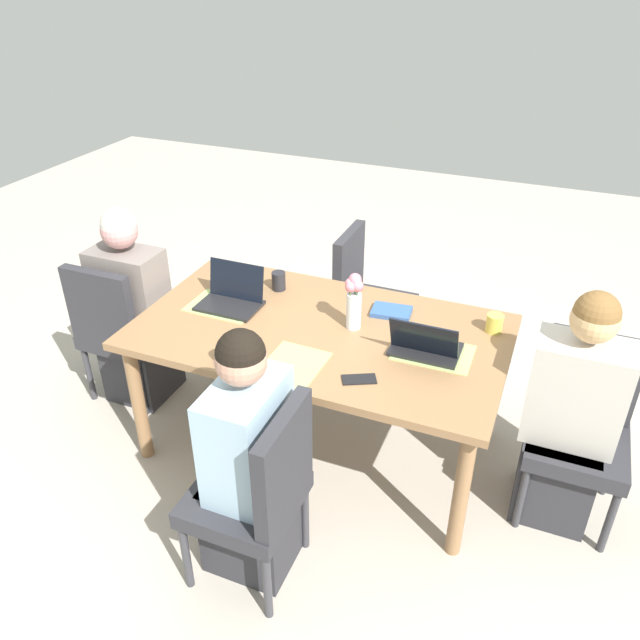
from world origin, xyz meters
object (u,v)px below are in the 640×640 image
(person_head_right_left_near, at_px, (134,318))
(phone_black, at_px, (359,379))
(person_far_left_mid, at_px, (250,469))
(dining_table, at_px, (320,342))
(chair_head_left_left_far, at_px, (582,421))
(flower_vase, at_px, (354,298))
(chair_near_right_near, at_px, (365,294))
(coffee_mug_centre_right, at_px, (225,354))
(book_red_cover, at_px, (391,312))
(person_head_left_left_far, at_px, (568,422))
(chair_head_right_left_near, at_px, (119,326))
(coffee_mug_near_right, at_px, (243,275))
(laptop_head_right_left_near, at_px, (232,298))
(chair_far_left_mid, at_px, (259,488))
(coffee_mug_centre_left, at_px, (494,323))
(laptop_head_left_left_far, at_px, (425,346))
(coffee_mug_near_left, at_px, (279,281))

(person_head_right_left_near, distance_m, phone_black, 1.56)
(person_far_left_mid, bearing_deg, dining_table, -89.08)
(chair_head_left_left_far, relative_size, flower_vase, 3.06)
(chair_head_left_left_far, relative_size, phone_black, 6.00)
(chair_near_right_near, bearing_deg, coffee_mug_centre_right, 79.78)
(flower_vase, bearing_deg, book_red_cover, -124.00)
(chair_near_right_near, bearing_deg, person_head_left_left_far, 145.71)
(dining_table, bearing_deg, chair_head_right_left_near, 1.84)
(person_head_left_left_far, xyz_separation_m, coffee_mug_near_right, (1.79, -0.28, 0.28))
(person_head_right_left_near, height_order, book_red_cover, person_head_right_left_near)
(coffee_mug_near_right, bearing_deg, laptop_head_right_left_near, 103.94)
(chair_near_right_near, xyz_separation_m, phone_black, (-0.37, 1.20, 0.25))
(person_head_left_left_far, bearing_deg, chair_near_right_near, -34.29)
(coffee_mug_centre_right, relative_size, phone_black, 0.67)
(chair_far_left_mid, xyz_separation_m, person_far_left_mid, (0.07, -0.06, 0.03))
(chair_head_right_left_near, height_order, coffee_mug_centre_left, chair_head_right_left_near)
(person_head_left_left_far, height_order, chair_near_right_near, person_head_left_left_far)
(chair_far_left_mid, distance_m, person_head_left_left_far, 1.42)
(laptop_head_left_left_far, bearing_deg, laptop_head_right_left_near, -3.37)
(laptop_head_right_left_near, bearing_deg, coffee_mug_near_left, -120.63)
(flower_vase, relative_size, laptop_head_right_left_near, 0.92)
(person_far_left_mid, distance_m, coffee_mug_centre_right, 0.54)
(book_red_cover, bearing_deg, coffee_mug_centre_left, 176.78)
(phone_black, bearing_deg, coffee_mug_centre_left, -153.90)
(laptop_head_left_left_far, distance_m, coffee_mug_near_left, 0.96)
(person_head_left_left_far, relative_size, laptop_head_right_left_near, 3.73)
(chair_head_right_left_near, distance_m, coffee_mug_near_right, 0.79)
(person_head_right_left_near, relative_size, coffee_mug_centre_right, 11.87)
(chair_head_right_left_near, xyz_separation_m, phone_black, (-1.56, 0.29, 0.25))
(chair_far_left_mid, distance_m, phone_black, 0.63)
(laptop_head_left_left_far, xyz_separation_m, coffee_mug_near_left, (0.90, -0.32, 0.01))
(chair_far_left_mid, height_order, chair_head_left_left_far, same)
(flower_vase, distance_m, coffee_mug_centre_right, 0.68)
(person_head_right_left_near, distance_m, coffee_mug_centre_left, 2.02)
(person_head_right_left_near, relative_size, person_far_left_mid, 1.00)
(coffee_mug_centre_left, distance_m, coffee_mug_centre_right, 1.31)
(coffee_mug_centre_right, bearing_deg, coffee_mug_near_left, -83.33)
(chair_head_left_left_far, relative_size, coffee_mug_near_left, 8.76)
(chair_head_right_left_near, height_order, flower_vase, flower_vase)
(person_head_right_left_near, height_order, phone_black, person_head_right_left_near)
(chair_far_left_mid, height_order, coffee_mug_centre_right, chair_far_left_mid)
(dining_table, relative_size, laptop_head_right_left_near, 5.73)
(person_head_left_left_far, xyz_separation_m, coffee_mug_centre_right, (1.50, 0.45, 0.27))
(person_head_right_left_near, distance_m, laptop_head_left_left_far, 1.74)
(person_head_right_left_near, xyz_separation_m, laptop_head_right_left_near, (-0.66, -0.01, 0.27))
(person_far_left_mid, height_order, coffee_mug_near_left, person_far_left_mid)
(chair_head_left_left_far, xyz_separation_m, coffee_mug_centre_right, (1.56, 0.52, 0.30))
(coffee_mug_near_right, xyz_separation_m, coffee_mug_centre_right, (-0.30, 0.72, -0.00))
(book_red_cover, height_order, phone_black, book_red_cover)
(laptop_head_right_left_near, bearing_deg, chair_far_left_mid, 123.95)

